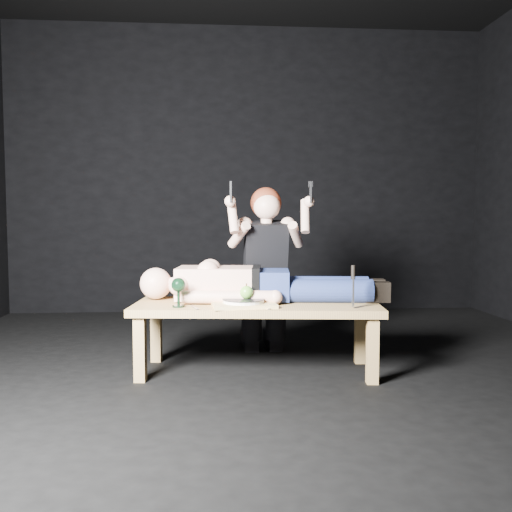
# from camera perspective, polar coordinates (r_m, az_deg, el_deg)

# --- Properties ---
(ground) EXTENTS (5.00, 5.00, 0.00)m
(ground) POSITION_cam_1_polar(r_m,az_deg,el_deg) (3.50, 1.69, -12.55)
(ground) COLOR black
(ground) RESTS_ON ground
(back_wall) EXTENTS (5.00, 0.00, 5.00)m
(back_wall) POSITION_cam_1_polar(r_m,az_deg,el_deg) (5.87, -0.86, 8.91)
(back_wall) COLOR black
(back_wall) RESTS_ON ground
(table) EXTENTS (1.61, 0.74, 0.45)m
(table) POSITION_cam_1_polar(r_m,az_deg,el_deg) (3.57, 0.06, -8.49)
(table) COLOR #A68448
(table) RESTS_ON ground
(lying_man) EXTENTS (1.64, 0.65, 0.27)m
(lying_man) POSITION_cam_1_polar(r_m,az_deg,el_deg) (3.63, 0.88, -2.52)
(lying_man) COLOR beige
(lying_man) RESTS_ON table
(kneeling_woman) EXTENTS (0.70, 0.78, 1.25)m
(kneeling_woman) POSITION_cam_1_polar(r_m,az_deg,el_deg) (4.03, 0.85, -1.29)
(kneeling_woman) COLOR black
(kneeling_woman) RESTS_ON ground
(serving_tray) EXTENTS (0.41, 0.31, 0.02)m
(serving_tray) POSITION_cam_1_polar(r_m,az_deg,el_deg) (3.40, -1.31, -5.06)
(serving_tray) COLOR tan
(serving_tray) RESTS_ON table
(plate) EXTENTS (0.28, 0.28, 0.02)m
(plate) POSITION_cam_1_polar(r_m,az_deg,el_deg) (3.40, -1.31, -4.70)
(plate) COLOR white
(plate) RESTS_ON serving_tray
(apple) EXTENTS (0.08, 0.08, 0.08)m
(apple) POSITION_cam_1_polar(r_m,az_deg,el_deg) (3.40, -1.00, -3.82)
(apple) COLOR green
(apple) RESTS_ON plate
(goblet) EXTENTS (0.10, 0.10, 0.18)m
(goblet) POSITION_cam_1_polar(r_m,az_deg,el_deg) (3.39, -8.08, -3.78)
(goblet) COLOR black
(goblet) RESTS_ON table
(fork_flat) EXTENTS (0.06, 0.16, 0.01)m
(fork_flat) POSITION_cam_1_polar(r_m,az_deg,el_deg) (3.36, -6.43, -5.35)
(fork_flat) COLOR #B2B2B7
(fork_flat) RESTS_ON table
(knife_flat) EXTENTS (0.03, 0.17, 0.01)m
(knife_flat) POSITION_cam_1_polar(r_m,az_deg,el_deg) (3.35, 1.32, -5.35)
(knife_flat) COLOR #B2B2B7
(knife_flat) RESTS_ON table
(spoon_flat) EXTENTS (0.09, 0.15, 0.01)m
(spoon_flat) POSITION_cam_1_polar(r_m,az_deg,el_deg) (3.45, -0.17, -5.07)
(spoon_flat) COLOR #B2B2B7
(spoon_flat) RESTS_ON table
(carving_knife) EXTENTS (0.04, 0.04, 0.26)m
(carving_knife) POSITION_cam_1_polar(r_m,az_deg,el_deg) (3.36, 10.09, -3.18)
(carving_knife) COLOR #B2B2B7
(carving_knife) RESTS_ON table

